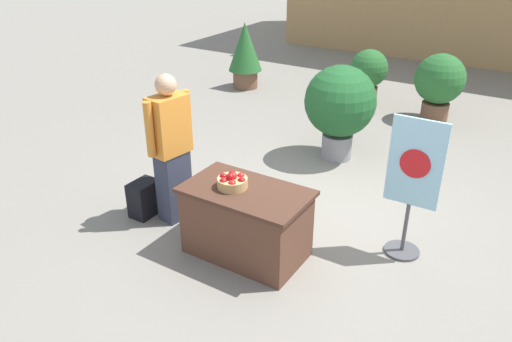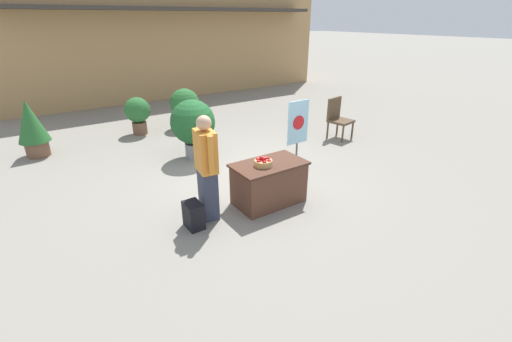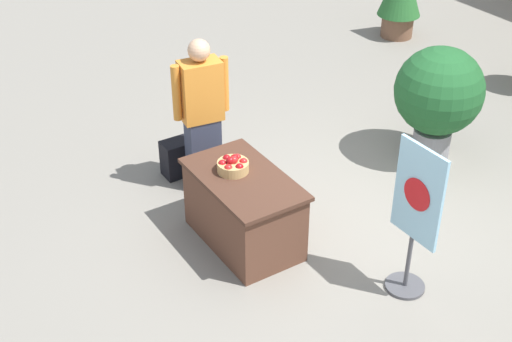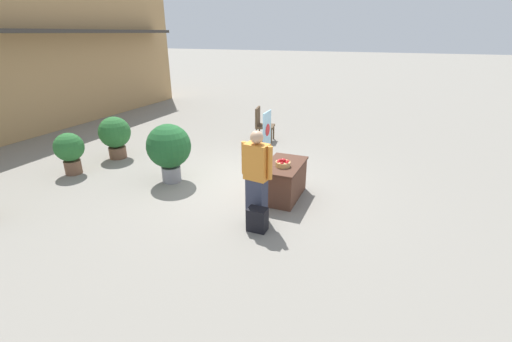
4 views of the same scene
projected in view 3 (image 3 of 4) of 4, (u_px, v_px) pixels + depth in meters
The scene contains 7 objects.
ground_plane at pixel (348, 221), 7.30m from camera, with size 120.00×120.00×0.00m, color gray.
display_table at pixel (244, 209), 6.83m from camera, with size 1.25×0.73×0.75m.
apple_basket at pixel (233, 165), 6.68m from camera, with size 0.30×0.30×0.16m.
person_visitor at pixel (202, 115), 7.40m from camera, with size 0.32×0.60×1.70m.
backpack at pixel (178, 158), 7.93m from camera, with size 0.24×0.34×0.42m.
poster_board at pixel (415, 217), 6.03m from camera, with size 0.52×0.36×1.48m.
potted_plant_far_left at pixel (439, 94), 7.91m from camera, with size 1.00×1.00×1.36m.
Camera 3 is at (4.44, -3.94, 4.38)m, focal length 50.00 mm.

